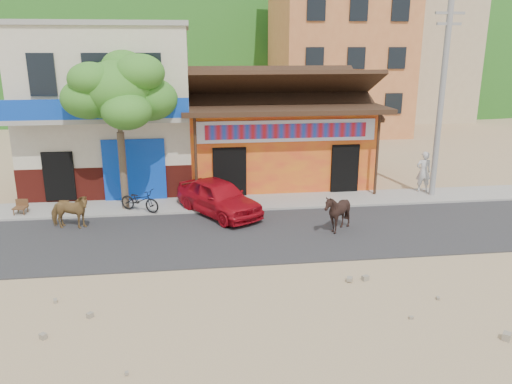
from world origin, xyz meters
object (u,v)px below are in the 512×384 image
scooter (140,200)px  pedestrian (424,172)px  cow_tan (70,212)px  cafe_chair_left (63,202)px  tree (120,132)px  utility_pole (441,100)px  red_car (219,197)px  cafe_chair_right (19,201)px  cow_dark (337,212)px

scooter → pedestrian: pedestrian is taller
cow_tan → cafe_chair_left: bearing=30.8°
tree → utility_pole: (12.80, 0.20, 1.00)m
utility_pole → cow_tan: size_ratio=5.41×
cow_tan → scooter: (2.28, 1.40, -0.10)m
red_car → cafe_chair_left: size_ratio=5.08×
cafe_chair_right → tree: bearing=8.9°
red_car → cafe_chair_right: size_ratio=4.03×
utility_pole → red_car: (-9.20, -1.20, -3.40)m
cow_tan → red_car: bearing=-70.3°
cow_dark → scooter: (-6.95, 2.91, -0.17)m
cafe_chair_left → red_car: bearing=-1.6°
utility_pole → cow_dark: (-5.25, -3.60, -3.39)m
red_car → cow_dark: bearing=-63.5°
pedestrian → cafe_chair_right: (-16.47, -0.95, -0.39)m
scooter → red_car: bearing=-69.9°
pedestrian → cafe_chair_right: 16.50m
pedestrian → cafe_chair_right: bearing=10.6°
red_car → cafe_chair_right: (-7.47, 0.76, -0.11)m
cow_tan → pedestrian: 14.52m
pedestrian → utility_pole: bearing=118.3°
cow_dark → scooter: bearing=-114.6°
tree → cafe_chair_right: size_ratio=6.03×
cow_dark → pedestrian: bearing=127.4°
pedestrian → cafe_chair_left: size_ratio=2.26×
tree → scooter: bearing=-39.1°
red_car → scooter: 3.05m
tree → scooter: (0.60, -0.49, -2.56)m
tree → cafe_chair_right: tree is taller
cafe_chair_right → cow_dark: bearing=-10.1°
cafe_chair_left → cafe_chair_right: bearing=-173.2°
cow_tan → red_car: (5.28, 0.89, 0.06)m
tree → cafe_chair_left: (-2.31, -0.21, -2.61)m
red_car → tree: bearing=132.2°
tree → utility_pole: bearing=0.9°
cow_tan → red_car: size_ratio=0.37×
red_car → scooter: (-3.00, 0.51, -0.16)m
red_car → cow_tan: bearing=157.3°
scooter → cafe_chair_right: 4.48m
tree → cafe_chair_right: bearing=-176.5°
utility_pole → cafe_chair_right: utility_pole is taller
scooter → cafe_chair_right: (-4.47, 0.25, 0.06)m
utility_pole → cow_tan: utility_pole is taller
scooter → pedestrian: 12.07m
pedestrian → tree: bearing=10.5°
cow_tan → red_car: red_car is taller
red_car → utility_pole: bearing=-24.8°
tree → scooter: 2.67m
tree → pedestrian: 12.80m
cow_tan → cafe_chair_left: 1.80m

